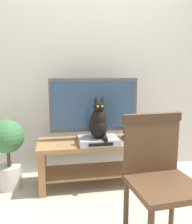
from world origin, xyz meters
TOP-DOWN VIEW (x-y plane):
  - ground_plane at (0.00, 0.00)m, footprint 12.00×12.00m
  - back_wall at (0.00, 0.95)m, footprint 7.00×0.12m
  - tv_stand at (-0.07, 0.48)m, footprint 1.24×0.49m
  - tv at (-0.07, 0.55)m, footprint 0.96×0.20m
  - media_box at (-0.05, 0.38)m, footprint 0.41×0.30m
  - cat at (-0.05, 0.36)m, footprint 0.19×0.32m
  - wooden_chair at (0.21, -0.50)m, footprint 0.48×0.48m
  - book_stack at (0.35, 0.46)m, footprint 0.21×0.18m
  - potted_plant at (-0.99, 0.53)m, footprint 0.35×0.35m

SIDE VIEW (x-z plane):
  - ground_plane at x=0.00m, z-range 0.00..0.00m
  - tv_stand at x=-0.07m, z-range 0.10..0.59m
  - potted_plant at x=-0.99m, z-range 0.08..0.83m
  - media_box at x=-0.05m, z-range 0.49..0.55m
  - book_stack at x=0.35m, z-range 0.49..0.58m
  - wooden_chair at x=0.21m, z-range 0.08..1.01m
  - cat at x=-0.05m, z-range 0.50..0.94m
  - tv at x=-0.07m, z-range 0.51..1.19m
  - back_wall at x=0.00m, z-range 0.00..2.80m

